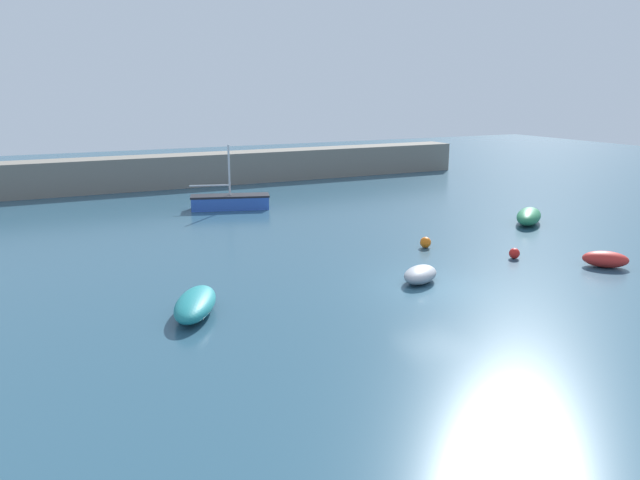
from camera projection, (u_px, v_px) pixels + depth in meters
ground_plane at (432, 289)px, 24.44m from camera, size 120.00×120.00×0.20m
harbor_breakwater at (214, 169)px, 49.86m from camera, size 44.46×2.72×2.45m
sailboat_short_mast at (230, 202)px, 39.73m from camera, size 5.17×2.87×4.09m
rowboat_blue_near at (529, 216)px, 35.45m from camera, size 3.50×3.25×0.88m
dinghy_near_pier at (605, 259)px, 26.95m from camera, size 2.06×2.02×0.70m
fishing_dinghy_green at (420, 275)px, 24.83m from camera, size 2.25×2.00×0.66m
rowboat_white_midwater at (195, 304)px, 21.31m from camera, size 2.64×3.63×0.77m
mooring_buoy_red at (514, 253)px, 28.32m from camera, size 0.48×0.48×0.48m
mooring_buoy_orange at (426, 242)px, 30.20m from camera, size 0.54×0.54×0.54m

